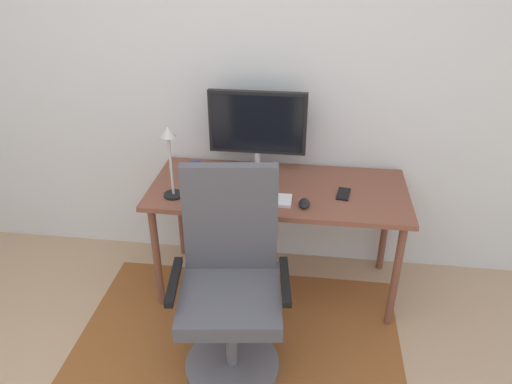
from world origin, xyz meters
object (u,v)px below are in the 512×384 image
object	(u,v)px
cell_phone	(343,194)
desk_lamp	(170,154)
desk	(278,198)
computer_mouse	(304,203)
monitor	(257,126)
coffee_cup	(196,171)
office_chair	(231,291)
keyboard	(253,199)

from	to	relation	value
cell_phone	desk_lamp	xyz separation A→B (m)	(-0.95, -0.14, 0.26)
desk	computer_mouse	world-z (taller)	computer_mouse
desk	desk_lamp	distance (m)	0.69
desk	computer_mouse	distance (m)	0.26
cell_phone	monitor	bearing A→B (deg)	165.77
desk	coffee_cup	xyz separation A→B (m)	(-0.50, 0.04, 0.12)
desk_lamp	cell_phone	bearing A→B (deg)	8.12
desk	desk_lamp	world-z (taller)	desk_lamp
monitor	office_chair	bearing A→B (deg)	-91.96
office_chair	monitor	bearing A→B (deg)	80.52
keyboard	computer_mouse	distance (m)	0.29
keyboard	monitor	bearing A→B (deg)	93.11
desk	cell_phone	world-z (taller)	cell_phone
desk	keyboard	bearing A→B (deg)	-127.95
computer_mouse	cell_phone	bearing A→B (deg)	35.45
desk	keyboard	size ratio (longest dim) A/B	3.48
keyboard	desk_lamp	xyz separation A→B (m)	(-0.45, -0.01, 0.25)
desk_lamp	office_chair	bearing A→B (deg)	-49.38
monitor	keyboard	bearing A→B (deg)	-86.89
coffee_cup	office_chair	distance (m)	0.82
keyboard	cell_phone	distance (m)	0.52
monitor	cell_phone	distance (m)	0.64
desk_lamp	office_chair	world-z (taller)	desk_lamp
desk	coffee_cup	size ratio (longest dim) A/B	14.57
cell_phone	computer_mouse	bearing A→B (deg)	-135.42
monitor	computer_mouse	world-z (taller)	monitor
coffee_cup	office_chair	world-z (taller)	office_chair
computer_mouse	office_chair	xyz separation A→B (m)	(-0.33, -0.45, -0.27)
office_chair	coffee_cup	bearing A→B (deg)	107.66
computer_mouse	office_chair	size ratio (longest dim) A/B	0.09
coffee_cup	office_chair	size ratio (longest dim) A/B	0.09
keyboard	computer_mouse	size ratio (longest dim) A/B	4.13
computer_mouse	monitor	bearing A→B (deg)	128.84
keyboard	office_chair	distance (m)	0.55
monitor	computer_mouse	xyz separation A→B (m)	(0.30, -0.38, -0.29)
desk	monitor	world-z (taller)	monitor
coffee_cup	cell_phone	xyz separation A→B (m)	(0.87, -0.08, -0.05)
desk	keyboard	xyz separation A→B (m)	(-0.13, -0.16, 0.08)
keyboard	office_chair	size ratio (longest dim) A/B	0.39
cell_phone	desk_lamp	world-z (taller)	desk_lamp
desk	keyboard	world-z (taller)	keyboard
monitor	keyboard	size ratio (longest dim) A/B	1.35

